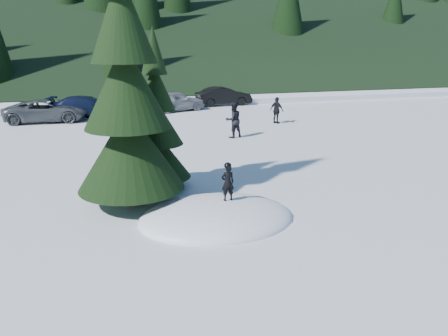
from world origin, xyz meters
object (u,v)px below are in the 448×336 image
object	(u,v)px
child_skier	(228,183)
car_3	(87,107)
spruce_short	(157,128)
adult_1	(277,110)
car_4	(175,101)
spruce_tall	(127,97)
car_5	(224,96)
car_2	(46,111)
adult_0	(233,120)

from	to	relation	value
child_skier	car_3	distance (m)	19.19
spruce_short	child_skier	world-z (taller)	spruce_short
adult_1	car_4	distance (m)	8.39
spruce_tall	car_3	size ratio (longest dim) A/B	1.75
spruce_tall	car_5	distance (m)	22.27
spruce_short	spruce_tall	bearing A→B (deg)	-125.54
spruce_short	child_skier	size ratio (longest dim) A/B	5.09
car_5	adult_1	bearing A→B (deg)	-177.78
car_3	car_4	xyz separation A→B (m)	(6.05, 1.31, 0.03)
spruce_short	car_5	size ratio (longest dim) A/B	1.23
car_2	car_4	world-z (taller)	car_4
child_skier	car_5	size ratio (longest dim) A/B	0.24
car_5	child_skier	bearing A→B (deg)	160.31
child_skier	adult_1	size ratio (longest dim) A/B	0.65
car_2	car_4	bearing A→B (deg)	-73.96
adult_1	car_5	bearing A→B (deg)	-25.48
child_skier	adult_1	bearing A→B (deg)	-119.99
car_2	adult_0	bearing A→B (deg)	-125.77
spruce_short	car_5	bearing A→B (deg)	67.84
spruce_tall	car_4	xyz separation A→B (m)	(4.49, 18.37, -2.58)
adult_0	car_2	distance (m)	12.55
adult_1	car_4	bearing A→B (deg)	6.18
spruce_tall	spruce_short	size ratio (longest dim) A/B	1.60
child_skier	adult_0	xyz separation A→B (m)	(3.32, 10.23, -0.07)
car_3	adult_1	bearing A→B (deg)	-102.89
spruce_short	adult_1	distance (m)	13.56
adult_1	car_3	world-z (taller)	adult_1
child_skier	car_4	world-z (taller)	child_skier
spruce_tall	adult_1	distance (m)	15.42
car_4	spruce_short	bearing A→B (deg)	148.91
adult_1	car_2	distance (m)	14.40
car_2	car_3	size ratio (longest dim) A/B	1.01
adult_0	car_4	distance (m)	9.91
car_4	car_3	bearing A→B (deg)	82.71
spruce_short	adult_0	size ratio (longest dim) A/B	2.87
car_3	car_4	bearing A→B (deg)	-65.39
car_2	car_4	size ratio (longest dim) A/B	1.14
spruce_short	car_2	size ratio (longest dim) A/B	1.08
adult_0	adult_1	distance (m)	4.95
car_5	car_4	bearing A→B (deg)	110.80
spruce_tall	car_3	bearing A→B (deg)	95.23
spruce_short	adult_0	xyz separation A→B (m)	(4.88, 7.16, -1.17)
spruce_tall	car_2	size ratio (longest dim) A/B	1.74
spruce_short	adult_0	distance (m)	8.74
spruce_tall	car_5	size ratio (longest dim) A/B	1.97
spruce_tall	spruce_short	bearing A→B (deg)	54.46
adult_0	car_5	distance (m)	12.10
spruce_tall	car_5	world-z (taller)	spruce_tall
adult_0	adult_1	xyz separation A→B (m)	(3.77, 3.20, -0.12)
spruce_tall	child_skier	xyz separation A→B (m)	(2.57, -1.67, -2.31)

